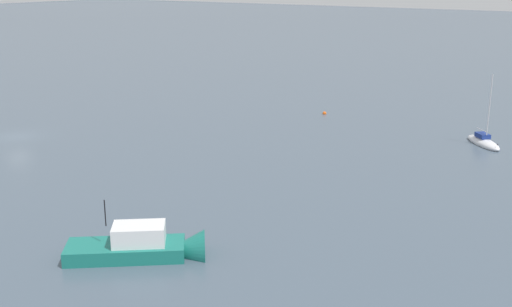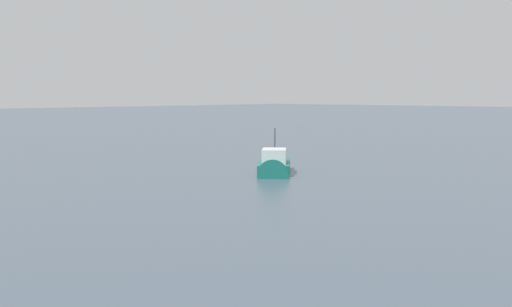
% 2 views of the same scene
% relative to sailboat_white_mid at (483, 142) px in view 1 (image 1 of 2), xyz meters
% --- Properties ---
extents(ground_plane, '(500.00, 500.00, 0.00)m').
position_rel_sailboat_white_mid_xyz_m(ground_plane, '(22.92, -39.89, -0.26)').
color(ground_plane, '#475666').
extents(sailboat_white_mid, '(4.92, 4.80, 7.14)m').
position_rel_sailboat_white_mid_xyz_m(sailboat_white_mid, '(0.00, 0.00, 0.00)').
color(sailboat_white_mid, silver).
rests_on(sailboat_white_mid, ground_plane).
extents(motorboat_teal_near, '(6.90, 7.74, 4.48)m').
position_rel_sailboat_white_mid_xyz_m(motorboat_teal_near, '(36.30, -9.43, 0.21)').
color(motorboat_teal_near, '#197266').
rests_on(motorboat_teal_near, ground_plane).
extents(mooring_buoy_near, '(0.45, 0.45, 0.45)m').
position_rel_sailboat_white_mid_xyz_m(mooring_buoy_near, '(-3.74, -19.12, -0.18)').
color(mooring_buoy_near, '#EA5914').
rests_on(mooring_buoy_near, ground_plane).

